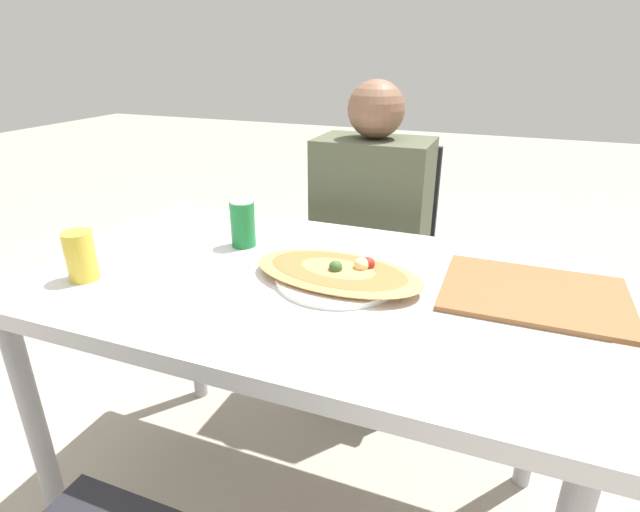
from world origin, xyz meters
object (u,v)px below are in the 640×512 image
(chair_far_seated, at_px, (377,258))
(person_seated, at_px, (370,226))
(pizza_main, at_px, (338,273))
(dining_table, at_px, (304,306))
(soda_can, at_px, (243,224))
(drink_glass, at_px, (81,256))

(chair_far_seated, xyz_separation_m, person_seated, (-0.00, -0.12, 0.17))
(person_seated, height_order, pizza_main, person_seated)
(dining_table, bearing_deg, pizza_main, 7.71)
(chair_far_seated, height_order, person_seated, person_seated)
(chair_far_seated, distance_m, pizza_main, 0.76)
(soda_can, relative_size, drink_glass, 1.08)
(dining_table, relative_size, drink_glass, 11.00)
(pizza_main, bearing_deg, drink_glass, -159.87)
(dining_table, height_order, pizza_main, pizza_main)
(chair_far_seated, height_order, pizza_main, chair_far_seated)
(dining_table, height_order, person_seated, person_seated)
(chair_far_seated, bearing_deg, person_seated, 90.00)
(chair_far_seated, bearing_deg, soda_can, 69.21)
(soda_can, height_order, drink_glass, soda_can)
(person_seated, relative_size, drink_glass, 9.97)
(chair_far_seated, height_order, drink_glass, chair_far_seated)
(chair_far_seated, relative_size, person_seated, 0.80)
(dining_table, distance_m, pizza_main, 0.13)
(chair_far_seated, relative_size, drink_glass, 7.94)
(pizza_main, bearing_deg, person_seated, 98.60)
(dining_table, distance_m, soda_can, 0.30)
(dining_table, height_order, soda_can, soda_can)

